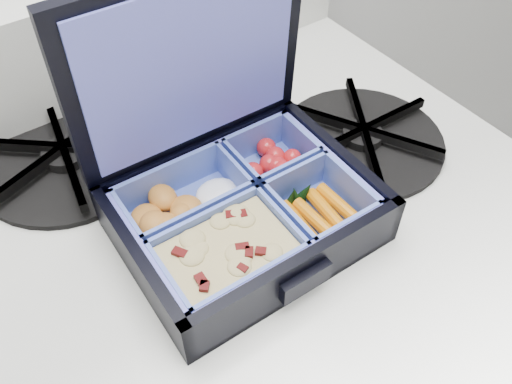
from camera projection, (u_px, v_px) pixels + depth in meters
stove at (257, 377)px, 0.81m from camera, size 0.54×0.54×0.80m
bento_box at (245, 213)px, 0.47m from camera, size 0.21×0.17×0.05m
burner_grate at (363, 134)px, 0.56m from camera, size 0.17×0.17×0.02m
burner_grate_rear at (66, 154)px, 0.54m from camera, size 0.23×0.23×0.02m
fork at (257, 128)px, 0.58m from camera, size 0.11×0.15×0.01m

